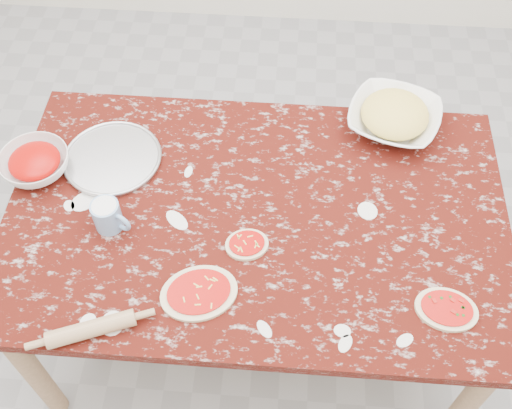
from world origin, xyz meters
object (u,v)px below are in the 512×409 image
object	(u,v)px
pizza_tray	(113,159)
rolling_pin	(91,329)
sauce_bowl	(36,164)
flour_mug	(108,216)
cheese_bowl	(394,119)
worktable	(256,228)

from	to	relation	value
pizza_tray	rolling_pin	xyz separation A→B (m)	(0.08, -0.63, 0.02)
sauce_bowl	flour_mug	xyz separation A→B (m)	(0.29, -0.20, 0.02)
sauce_bowl	pizza_tray	bearing A→B (deg)	15.17
cheese_bowl	worktable	bearing A→B (deg)	-137.33
worktable	sauce_bowl	world-z (taller)	sauce_bowl
pizza_tray	sauce_bowl	xyz separation A→B (m)	(-0.24, -0.06, 0.03)
sauce_bowl	cheese_bowl	bearing A→B (deg)	13.90
worktable	flour_mug	xyz separation A→B (m)	(-0.45, -0.08, 0.14)
cheese_bowl	rolling_pin	size ratio (longest dim) A/B	1.28
sauce_bowl	flour_mug	bearing A→B (deg)	-34.59
worktable	cheese_bowl	distance (m)	0.63
flour_mug	rolling_pin	distance (m)	0.36
rolling_pin	worktable	bearing A→B (deg)	46.15
worktable	sauce_bowl	bearing A→B (deg)	170.70
worktable	rolling_pin	xyz separation A→B (m)	(-0.42, -0.44, 0.11)
pizza_tray	cheese_bowl	size ratio (longest dim) A/B	1.03
sauce_bowl	cheese_bowl	distance (m)	1.23
cheese_bowl	rolling_pin	xyz separation A→B (m)	(-0.87, -0.86, -0.01)
worktable	sauce_bowl	size ratio (longest dim) A/B	7.03
cheese_bowl	rolling_pin	distance (m)	1.22
worktable	rolling_pin	world-z (taller)	rolling_pin
pizza_tray	rolling_pin	size ratio (longest dim) A/B	1.32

